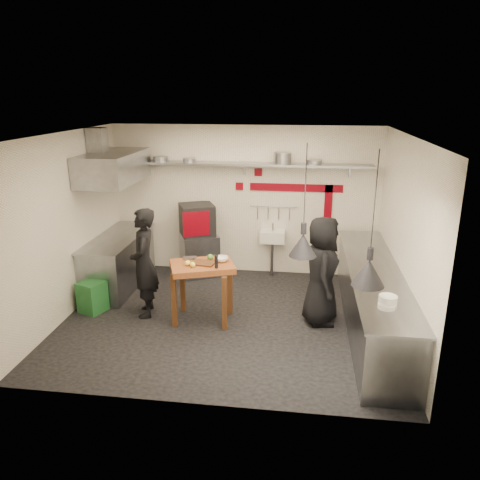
# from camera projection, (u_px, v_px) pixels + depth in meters

# --- Properties ---
(floor) EXTENTS (5.00, 5.00, 0.00)m
(floor) POSITION_uv_depth(u_px,v_px,m) (228.00, 319.00, 7.26)
(floor) COLOR black
(floor) RESTS_ON ground
(ceiling) EXTENTS (5.00, 5.00, 0.00)m
(ceiling) POSITION_uv_depth(u_px,v_px,m) (226.00, 135.00, 6.41)
(ceiling) COLOR silver
(ceiling) RESTS_ON floor
(wall_back) EXTENTS (5.00, 0.04, 2.80)m
(wall_back) POSITION_uv_depth(u_px,v_px,m) (245.00, 201.00, 8.82)
(wall_back) COLOR white
(wall_back) RESTS_ON floor
(wall_front) EXTENTS (5.00, 0.04, 2.80)m
(wall_front) POSITION_uv_depth(u_px,v_px,m) (195.00, 290.00, 4.85)
(wall_front) COLOR white
(wall_front) RESTS_ON floor
(wall_left) EXTENTS (0.04, 4.20, 2.80)m
(wall_left) POSITION_uv_depth(u_px,v_px,m) (66.00, 226.00, 7.15)
(wall_left) COLOR white
(wall_left) RESTS_ON floor
(wall_right) EXTENTS (0.04, 4.20, 2.80)m
(wall_right) POSITION_uv_depth(u_px,v_px,m) (404.00, 239.00, 6.52)
(wall_right) COLOR white
(wall_right) RESTS_ON floor
(red_band_horiz) EXTENTS (1.70, 0.02, 0.14)m
(red_band_horiz) POSITION_uv_depth(u_px,v_px,m) (296.00, 188.00, 8.60)
(red_band_horiz) COLOR #6A020E
(red_band_horiz) RESTS_ON wall_back
(red_band_vert) EXTENTS (0.14, 0.02, 1.10)m
(red_band_vert) POSITION_uv_depth(u_px,v_px,m) (328.00, 214.00, 8.67)
(red_band_vert) COLOR #6A020E
(red_band_vert) RESTS_ON wall_back
(red_tile_a) EXTENTS (0.14, 0.02, 0.14)m
(red_tile_a) POSITION_uv_depth(u_px,v_px,m) (258.00, 172.00, 8.60)
(red_tile_a) COLOR #6A020E
(red_tile_a) RESTS_ON wall_back
(red_tile_b) EXTENTS (0.14, 0.02, 0.14)m
(red_tile_b) POSITION_uv_depth(u_px,v_px,m) (239.00, 186.00, 8.73)
(red_tile_b) COLOR #6A020E
(red_tile_b) RESTS_ON wall_back
(back_shelf) EXTENTS (4.60, 0.34, 0.04)m
(back_shelf) POSITION_uv_depth(u_px,v_px,m) (244.00, 164.00, 8.43)
(back_shelf) COLOR slate
(back_shelf) RESTS_ON wall_back
(shelf_bracket_left) EXTENTS (0.04, 0.06, 0.24)m
(shelf_bracket_left) POSITION_uv_depth(u_px,v_px,m) (145.00, 166.00, 8.84)
(shelf_bracket_left) COLOR slate
(shelf_bracket_left) RESTS_ON wall_back
(shelf_bracket_mid) EXTENTS (0.04, 0.06, 0.24)m
(shelf_bracket_mid) POSITION_uv_depth(u_px,v_px,m) (245.00, 168.00, 8.60)
(shelf_bracket_mid) COLOR slate
(shelf_bracket_mid) RESTS_ON wall_back
(shelf_bracket_right) EXTENTS (0.04, 0.06, 0.24)m
(shelf_bracket_right) POSITION_uv_depth(u_px,v_px,m) (350.00, 170.00, 8.36)
(shelf_bracket_right) COLOR slate
(shelf_bracket_right) RESTS_ON wall_back
(pan_far_left) EXTENTS (0.33, 0.33, 0.09)m
(pan_far_left) POSITION_uv_depth(u_px,v_px,m) (161.00, 159.00, 8.61)
(pan_far_left) COLOR slate
(pan_far_left) RESTS_ON back_shelf
(pan_mid_left) EXTENTS (0.26, 0.26, 0.07)m
(pan_mid_left) POSITION_uv_depth(u_px,v_px,m) (189.00, 160.00, 8.54)
(pan_mid_left) COLOR slate
(pan_mid_left) RESTS_ON back_shelf
(stock_pot) EXTENTS (0.41, 0.41, 0.20)m
(stock_pot) POSITION_uv_depth(u_px,v_px,m) (283.00, 158.00, 8.31)
(stock_pot) COLOR slate
(stock_pot) RESTS_ON back_shelf
(pan_right) EXTENTS (0.32, 0.32, 0.08)m
(pan_right) POSITION_uv_depth(u_px,v_px,m) (314.00, 162.00, 8.25)
(pan_right) COLOR slate
(pan_right) RESTS_ON back_shelf
(oven_stand) EXTENTS (0.85, 0.82, 0.80)m
(oven_stand) POSITION_uv_depth(u_px,v_px,m) (200.00, 255.00, 8.91)
(oven_stand) COLOR slate
(oven_stand) RESTS_ON floor
(combi_oven) EXTENTS (0.77, 0.75, 0.58)m
(combi_oven) POSITION_uv_depth(u_px,v_px,m) (197.00, 220.00, 8.70)
(combi_oven) COLOR black
(combi_oven) RESTS_ON oven_stand
(oven_door) EXTENTS (0.46, 0.23, 0.46)m
(oven_door) POSITION_uv_depth(u_px,v_px,m) (196.00, 224.00, 8.44)
(oven_door) COLOR #6A020E
(oven_door) RESTS_ON combi_oven
(oven_glass) EXTENTS (0.31, 0.15, 0.34)m
(oven_glass) POSITION_uv_depth(u_px,v_px,m) (196.00, 224.00, 8.44)
(oven_glass) COLOR black
(oven_glass) RESTS_ON oven_door
(hand_sink) EXTENTS (0.46, 0.34, 0.22)m
(hand_sink) POSITION_uv_depth(u_px,v_px,m) (273.00, 236.00, 8.77)
(hand_sink) COLOR silver
(hand_sink) RESTS_ON wall_back
(sink_tap) EXTENTS (0.03, 0.03, 0.14)m
(sink_tap) POSITION_uv_depth(u_px,v_px,m) (273.00, 227.00, 8.71)
(sink_tap) COLOR slate
(sink_tap) RESTS_ON hand_sink
(sink_drain) EXTENTS (0.06, 0.06, 0.66)m
(sink_drain) POSITION_uv_depth(u_px,v_px,m) (272.00, 259.00, 8.86)
(sink_drain) COLOR slate
(sink_drain) RESTS_ON floor
(utensil_rail) EXTENTS (0.90, 0.02, 0.02)m
(utensil_rail) POSITION_uv_depth(u_px,v_px,m) (274.00, 206.00, 8.74)
(utensil_rail) COLOR slate
(utensil_rail) RESTS_ON wall_back
(counter_right) EXTENTS (0.70, 3.80, 0.90)m
(counter_right) POSITION_uv_depth(u_px,v_px,m) (373.00, 300.00, 6.85)
(counter_right) COLOR slate
(counter_right) RESTS_ON floor
(counter_right_top) EXTENTS (0.76, 3.90, 0.03)m
(counter_right_top) POSITION_uv_depth(u_px,v_px,m) (375.00, 270.00, 6.71)
(counter_right_top) COLOR slate
(counter_right_top) RESTS_ON counter_right
(plate_stack) EXTENTS (0.27, 0.27, 0.13)m
(plate_stack) POSITION_uv_depth(u_px,v_px,m) (388.00, 301.00, 5.54)
(plate_stack) COLOR silver
(plate_stack) RESTS_ON counter_right_top
(small_bowl_right) EXTENTS (0.23, 0.23, 0.05)m
(small_bowl_right) POSITION_uv_depth(u_px,v_px,m) (387.00, 306.00, 5.50)
(small_bowl_right) COLOR silver
(small_bowl_right) RESTS_ON counter_right_top
(counter_left) EXTENTS (0.70, 1.90, 0.90)m
(counter_left) POSITION_uv_depth(u_px,v_px,m) (119.00, 262.00, 8.38)
(counter_left) COLOR slate
(counter_left) RESTS_ON floor
(counter_left_top) EXTENTS (0.76, 2.00, 0.03)m
(counter_left_top) POSITION_uv_depth(u_px,v_px,m) (117.00, 237.00, 8.24)
(counter_left_top) COLOR slate
(counter_left_top) RESTS_ON counter_left
(extractor_hood) EXTENTS (0.78, 1.60, 0.50)m
(extractor_hood) POSITION_uv_depth(u_px,v_px,m) (114.00, 167.00, 7.86)
(extractor_hood) COLOR slate
(extractor_hood) RESTS_ON ceiling
(hood_duct) EXTENTS (0.28, 0.28, 0.50)m
(hood_duct) POSITION_uv_depth(u_px,v_px,m) (97.00, 143.00, 7.77)
(hood_duct) COLOR slate
(hood_duct) RESTS_ON ceiling
(green_bin) EXTENTS (0.46, 0.46, 0.50)m
(green_bin) POSITION_uv_depth(u_px,v_px,m) (92.00, 297.00, 7.44)
(green_bin) COLOR #1C5C26
(green_bin) RESTS_ON floor
(prep_table) EXTENTS (1.08, 0.91, 0.92)m
(prep_table) POSITION_uv_depth(u_px,v_px,m) (203.00, 292.00, 7.10)
(prep_table) COLOR brown
(prep_table) RESTS_ON floor
(cutting_board) EXTENTS (0.38, 0.30, 0.02)m
(cutting_board) POSITION_uv_depth(u_px,v_px,m) (203.00, 263.00, 6.96)
(cutting_board) COLOR #4F2C15
(cutting_board) RESTS_ON prep_table
(pepper_mill) EXTENTS (0.05, 0.05, 0.20)m
(pepper_mill) POSITION_uv_depth(u_px,v_px,m) (216.00, 262.00, 6.76)
(pepper_mill) COLOR black
(pepper_mill) RESTS_ON prep_table
(lemon_a) EXTENTS (0.10, 0.10, 0.08)m
(lemon_a) POSITION_uv_depth(u_px,v_px,m) (188.00, 263.00, 6.87)
(lemon_a) COLOR yellow
(lemon_a) RESTS_ON prep_table
(lemon_b) EXTENTS (0.10, 0.10, 0.08)m
(lemon_b) POSITION_uv_depth(u_px,v_px,m) (193.00, 265.00, 6.81)
(lemon_b) COLOR yellow
(lemon_b) RESTS_ON prep_table
(veg_ball) EXTENTS (0.10, 0.10, 0.09)m
(veg_ball) POSITION_uv_depth(u_px,v_px,m) (210.00, 257.00, 7.09)
(veg_ball) COLOR #447E2F
(veg_ball) RESTS_ON prep_table
(steel_tray) EXTENTS (0.22, 0.18, 0.03)m
(steel_tray) POSITION_uv_depth(u_px,v_px,m) (190.00, 258.00, 7.15)
(steel_tray) COLOR slate
(steel_tray) RESTS_ON prep_table
(bowl) EXTENTS (0.22, 0.22, 0.07)m
(bowl) POSITION_uv_depth(u_px,v_px,m) (221.00, 259.00, 7.05)
(bowl) COLOR silver
(bowl) RESTS_ON prep_table
(heat_lamp_near) EXTENTS (0.41, 0.41, 1.39)m
(heat_lamp_near) POSITION_uv_depth(u_px,v_px,m) (305.00, 201.00, 5.62)
(heat_lamp_near) COLOR black
(heat_lamp_near) RESTS_ON ceiling
(heat_lamp_far) EXTENTS (0.44, 0.44, 1.53)m
(heat_lamp_far) POSITION_uv_depth(u_px,v_px,m) (373.00, 220.00, 5.06)
(heat_lamp_far) COLOR black
(heat_lamp_far) RESTS_ON ceiling
(chef_left) EXTENTS (0.55, 0.71, 1.71)m
(chef_left) POSITION_uv_depth(u_px,v_px,m) (144.00, 263.00, 7.17)
(chef_left) COLOR black
(chef_left) RESTS_ON floor
(chef_right) EXTENTS (0.56, 0.83, 1.66)m
(chef_right) POSITION_uv_depth(u_px,v_px,m) (322.00, 271.00, 6.93)
(chef_right) COLOR black
(chef_right) RESTS_ON floor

